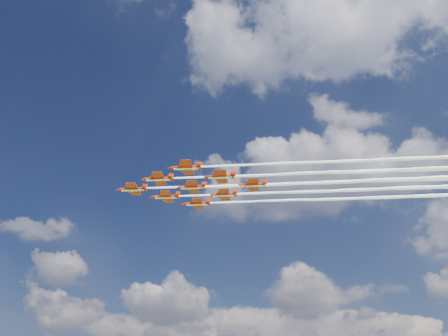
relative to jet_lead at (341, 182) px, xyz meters
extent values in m
cylinder|color=red|center=(-68.00, -22.89, 0.00)|extent=(8.24, 3.74, 1.14)
cone|color=red|center=(-72.92, -24.55, 0.00)|extent=(2.33, 1.75, 1.14)
cone|color=red|center=(-63.37, -21.33, 0.00)|extent=(1.81, 1.48, 1.04)
ellipsoid|color=black|center=(-69.97, -23.55, 0.47)|extent=(2.35, 1.59, 0.74)
cube|color=red|center=(-67.51, -22.72, -0.05)|extent=(6.20, 10.12, 0.15)
cube|color=red|center=(-64.06, -21.56, 0.00)|extent=(2.57, 4.01, 0.12)
cube|color=red|center=(-63.86, -21.50, 0.93)|extent=(1.62, 0.67, 1.87)
cube|color=white|center=(-68.00, -22.89, -0.52)|extent=(7.68, 3.37, 0.12)
cylinder|color=red|center=(-55.93, -25.99, 0.00)|extent=(8.24, 3.74, 1.14)
cone|color=red|center=(-60.86, -27.65, 0.00)|extent=(2.33, 1.75, 1.14)
cone|color=red|center=(-51.30, -24.44, 0.00)|extent=(1.81, 1.48, 1.04)
ellipsoid|color=black|center=(-57.90, -26.66, 0.47)|extent=(2.35, 1.59, 0.74)
cube|color=red|center=(-55.44, -25.83, -0.05)|extent=(6.20, 10.12, 0.15)
cube|color=red|center=(-51.99, -24.67, 0.00)|extent=(2.57, 4.01, 0.12)
cube|color=red|center=(-51.80, -24.60, 0.93)|extent=(1.62, 0.67, 1.87)
cube|color=white|center=(-55.93, -25.99, -0.52)|extent=(7.68, 3.37, 0.12)
cylinder|color=red|center=(-60.27, -13.12, 0.00)|extent=(8.24, 3.74, 1.14)
cone|color=red|center=(-65.19, -14.78, 0.00)|extent=(2.33, 1.75, 1.14)
cone|color=red|center=(-55.64, -11.56, 0.00)|extent=(1.81, 1.48, 1.04)
ellipsoid|color=black|center=(-62.24, -13.78, 0.47)|extent=(2.35, 1.59, 0.74)
cube|color=red|center=(-59.77, -12.95, -0.05)|extent=(6.20, 10.12, 0.15)
cube|color=red|center=(-56.33, -11.79, 0.00)|extent=(2.57, 4.01, 0.12)
cube|color=red|center=(-56.13, -11.73, 0.93)|extent=(1.62, 0.67, 1.87)
cube|color=white|center=(-60.27, -13.12, -0.52)|extent=(7.68, 3.37, 0.12)
cylinder|color=red|center=(-43.87, -29.10, 0.00)|extent=(8.24, 3.74, 1.14)
cone|color=red|center=(-48.79, -30.76, 0.00)|extent=(2.33, 1.75, 1.14)
cone|color=red|center=(-39.24, -27.54, 0.00)|extent=(1.81, 1.48, 1.04)
ellipsoid|color=black|center=(-45.84, -29.76, 0.47)|extent=(2.35, 1.59, 0.74)
cube|color=red|center=(-43.37, -28.93, -0.05)|extent=(6.20, 10.12, 0.15)
cube|color=red|center=(-39.93, -27.77, 0.00)|extent=(2.57, 4.01, 0.12)
cube|color=red|center=(-39.73, -27.71, 0.93)|extent=(1.62, 0.67, 1.87)
cube|color=white|center=(-43.87, -29.10, -0.52)|extent=(7.68, 3.37, 0.12)
cylinder|color=red|center=(-48.20, -16.22, 0.00)|extent=(8.24, 3.74, 1.14)
cone|color=red|center=(-53.12, -17.88, 0.00)|extent=(2.33, 1.75, 1.14)
cone|color=red|center=(-43.57, -14.67, 0.00)|extent=(1.81, 1.48, 1.04)
ellipsoid|color=black|center=(-50.17, -16.89, 0.47)|extent=(2.35, 1.59, 0.74)
cube|color=red|center=(-47.71, -16.06, -0.05)|extent=(6.20, 10.12, 0.15)
cube|color=red|center=(-44.26, -14.90, 0.00)|extent=(2.57, 4.01, 0.12)
cube|color=red|center=(-44.06, -14.83, 0.93)|extent=(1.62, 0.67, 1.87)
cube|color=white|center=(-48.20, -16.22, -0.52)|extent=(7.68, 3.37, 0.12)
cylinder|color=red|center=(-52.53, -3.35, 0.00)|extent=(8.24, 3.74, 1.14)
cone|color=red|center=(-57.46, -5.01, 0.00)|extent=(2.33, 1.75, 1.14)
cone|color=red|center=(-47.90, -1.79, 0.00)|extent=(1.81, 1.48, 1.04)
ellipsoid|color=black|center=(-54.50, -4.01, 0.47)|extent=(2.35, 1.59, 0.74)
cube|color=red|center=(-52.04, -3.18, -0.05)|extent=(6.20, 10.12, 0.15)
cube|color=red|center=(-48.59, -2.02, 0.00)|extent=(2.57, 4.01, 0.12)
cube|color=red|center=(-48.40, -1.96, 0.93)|extent=(1.62, 0.67, 1.87)
cube|color=white|center=(-52.53, -3.35, -0.52)|extent=(7.68, 3.37, 0.12)
cylinder|color=red|center=(-36.13, -19.33, 0.00)|extent=(8.24, 3.74, 1.14)
cone|color=red|center=(-41.06, -20.99, 0.00)|extent=(2.33, 1.75, 1.14)
cone|color=red|center=(-31.51, -17.77, 0.00)|extent=(1.81, 1.48, 1.04)
ellipsoid|color=black|center=(-38.10, -19.99, 0.47)|extent=(2.35, 1.59, 0.74)
cube|color=red|center=(-35.64, -19.16, -0.05)|extent=(6.20, 10.12, 0.15)
cube|color=red|center=(-32.19, -18.00, 0.00)|extent=(2.57, 4.01, 0.12)
cube|color=red|center=(-32.00, -17.94, 0.93)|extent=(1.62, 0.67, 1.87)
cube|color=white|center=(-36.13, -19.33, -0.52)|extent=(7.68, 3.37, 0.12)
cylinder|color=red|center=(-40.47, -6.46, 0.00)|extent=(8.24, 3.74, 1.14)
cone|color=red|center=(-45.39, -8.11, 0.00)|extent=(2.33, 1.75, 1.14)
cone|color=red|center=(-35.84, -4.90, 0.00)|extent=(1.81, 1.48, 1.04)
ellipsoid|color=black|center=(-42.44, -7.12, 0.47)|extent=(2.35, 1.59, 0.74)
cube|color=red|center=(-39.98, -6.29, -0.05)|extent=(6.20, 10.12, 0.15)
cube|color=red|center=(-36.53, -5.13, 0.00)|extent=(2.57, 4.01, 0.12)
cube|color=red|center=(-36.33, -5.06, 0.93)|extent=(1.62, 0.67, 1.87)
cube|color=white|center=(-40.47, -6.46, -0.52)|extent=(7.68, 3.37, 0.12)
cylinder|color=red|center=(-28.40, -9.56, 0.00)|extent=(8.24, 3.74, 1.14)
cone|color=red|center=(-33.33, -11.22, 0.00)|extent=(2.33, 1.75, 1.14)
cone|color=red|center=(-23.77, -8.00, 0.00)|extent=(1.81, 1.48, 1.04)
ellipsoid|color=black|center=(-30.37, -10.22, 0.47)|extent=(2.35, 1.59, 0.74)
cube|color=red|center=(-27.91, -9.39, -0.05)|extent=(6.20, 10.12, 0.15)
cube|color=red|center=(-24.46, -8.23, 0.00)|extent=(2.57, 4.01, 0.12)
cube|color=red|center=(-24.27, -8.17, 0.93)|extent=(1.62, 0.67, 1.87)
cube|color=white|center=(-28.40, -9.56, -0.52)|extent=(7.68, 3.37, 0.12)
camera|label=1|loc=(14.56, -135.28, -69.21)|focal=35.00mm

